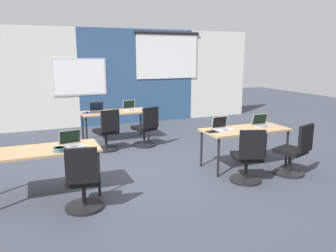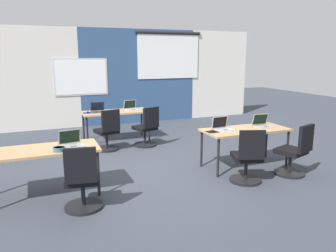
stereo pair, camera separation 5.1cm
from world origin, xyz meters
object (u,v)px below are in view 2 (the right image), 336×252
(desk_near_right, at_px, (245,132))
(laptop_far_right, at_px, (131,108))
(chair_near_right_end, at_px, (294,154))
(mouse_near_right_inner, at_px, (213,131))
(chair_far_right, at_px, (147,130))
(laptop_near_right_inner, at_px, (222,127))
(laptop_near_left_inner, at_px, (72,143))
(snack_bowl, at_px, (59,149))
(mouse_far_left, at_px, (88,112))
(laptop_far_left, at_px, (98,110))
(desk_far_center, at_px, (116,114))
(laptop_near_right_end, at_px, (263,124))
(mouse_far_right, at_px, (142,108))
(chair_near_left_inner, at_px, (82,184))
(desk_near_left, at_px, (42,153))
(chair_far_left, at_px, (108,134))
(chair_near_right_inner, at_px, (248,161))

(desk_near_right, height_order, laptop_far_right, laptop_far_right)
(chair_near_right_end, bearing_deg, desk_near_right, -72.65)
(mouse_near_right_inner, relative_size, chair_far_right, 0.12)
(laptop_near_right_inner, distance_m, laptop_near_left_inner, 2.65)
(snack_bowl, bearing_deg, mouse_far_left, 74.10)
(laptop_near_right_inner, distance_m, laptop_far_left, 3.26)
(desk_far_center, distance_m, laptop_near_right_end, 3.51)
(chair_near_right_end, bearing_deg, laptop_near_left_inner, -29.48)
(desk_near_right, distance_m, mouse_far_right, 3.07)
(chair_near_left_inner, bearing_deg, laptop_near_right_end, -158.36)
(desk_near_left, xyz_separation_m, chair_near_right_end, (4.01, -0.72, -0.28))
(mouse_near_right_inner, bearing_deg, chair_near_left_inner, -163.43)
(mouse_far_right, distance_m, laptop_far_left, 1.09)
(desk_near_right, xyz_separation_m, chair_near_left_inner, (-3.04, -0.69, -0.28))
(snack_bowl, bearing_deg, laptop_near_left_inner, 47.90)
(mouse_far_left, distance_m, laptop_near_right_end, 3.96)
(chair_near_right_end, height_order, chair_near_left_inner, same)
(desk_far_center, bearing_deg, chair_far_right, -56.94)
(laptop_near_right_end, bearing_deg, chair_far_left, 143.59)
(desk_near_right, height_order, mouse_near_right_inner, mouse_near_right_inner)
(chair_near_right_end, height_order, laptop_near_left_inner, laptop_near_left_inner)
(laptop_far_right, height_order, snack_bowl, laptop_far_right)
(snack_bowl, bearing_deg, laptop_near_right_end, 3.96)
(chair_far_left, xyz_separation_m, chair_near_right_end, (2.64, -2.73, 0.00))
(desk_near_right, height_order, chair_far_left, chair_far_left)
(chair_near_right_inner, bearing_deg, laptop_near_right_end, -119.82)
(laptop_far_right, relative_size, laptop_far_left, 1.12)
(mouse_far_right, bearing_deg, mouse_far_left, -176.92)
(mouse_far_right, height_order, chair_far_right, chair_far_right)
(chair_far_left, relative_size, laptop_near_left_inner, 2.47)
(desk_near_left, height_order, snack_bowl, snack_bowl)
(mouse_far_left, relative_size, chair_far_left, 0.12)
(laptop_far_right, distance_m, mouse_far_left, 1.08)
(laptop_near_right_inner, xyz_separation_m, chair_far_right, (-0.81, 1.92, -0.39))
(laptop_near_right_inner, distance_m, snack_bowl, 2.86)
(chair_near_right_inner, distance_m, laptop_far_left, 3.98)
(laptop_far_left, relative_size, chair_near_left_inner, 0.36)
(chair_near_right_end, distance_m, laptop_near_left_inner, 3.69)
(laptop_far_right, bearing_deg, laptop_near_right_inner, -81.81)
(mouse_near_right_inner, xyz_separation_m, chair_far_left, (-1.45, 1.99, -0.36))
(desk_near_left, height_order, chair_near_right_inner, chair_near_right_inner)
(laptop_far_right, relative_size, chair_far_right, 0.41)
(desk_near_left, xyz_separation_m, laptop_near_right_end, (3.92, 0.05, 0.11))
(desk_near_left, bearing_deg, mouse_near_right_inner, 0.36)
(laptop_far_right, xyz_separation_m, chair_near_right_end, (1.85, -3.60, -0.39))
(laptop_far_left, bearing_deg, chair_near_right_end, -53.92)
(laptop_far_right, relative_size, laptop_near_left_inner, 1.00)
(laptop_near_left_inner, bearing_deg, laptop_far_left, 62.50)
(laptop_near_left_inner, distance_m, chair_near_left_inner, 0.79)
(mouse_far_right, xyz_separation_m, laptop_far_left, (-1.09, -0.02, 0.03))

